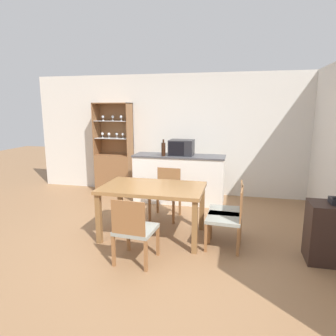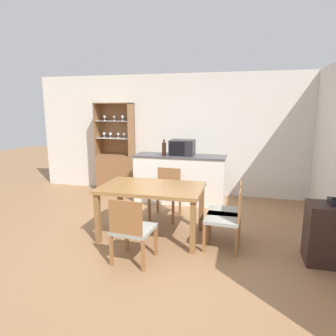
# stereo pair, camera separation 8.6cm
# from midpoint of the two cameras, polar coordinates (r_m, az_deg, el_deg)

# --- Properties ---
(ground_plane) EXTENTS (18.00, 18.00, 0.00)m
(ground_plane) POSITION_cam_midpoint_polar(r_m,az_deg,el_deg) (4.31, -4.12, -14.00)
(ground_plane) COLOR #936B47
(wall_back) EXTENTS (6.80, 0.06, 2.55)m
(wall_back) POSITION_cam_midpoint_polar(r_m,az_deg,el_deg) (6.48, 2.63, 6.32)
(wall_back) COLOR silver
(wall_back) RESTS_ON ground_plane
(kitchen_counter) EXTENTS (1.78, 0.56, 0.94)m
(kitchen_counter) POSITION_cam_midpoint_polar(r_m,az_deg,el_deg) (5.92, 1.68, -2.03)
(kitchen_counter) COLOR white
(kitchen_counter) RESTS_ON ground_plane
(display_cabinet) EXTENTS (0.80, 0.39, 1.95)m
(display_cabinet) POSITION_cam_midpoint_polar(r_m,az_deg,el_deg) (6.82, -10.51, 0.38)
(display_cabinet) COLOR brown
(display_cabinet) RESTS_ON ground_plane
(dining_table) EXTENTS (1.45, 0.90, 0.75)m
(dining_table) POSITION_cam_midpoint_polar(r_m,az_deg,el_deg) (4.29, -3.48, -4.65)
(dining_table) COLOR olive
(dining_table) RESTS_ON ground_plane
(dining_chair_head_near) EXTENTS (0.48, 0.48, 0.83)m
(dining_chair_head_near) POSITION_cam_midpoint_polar(r_m,az_deg,el_deg) (3.67, -7.08, -11.54)
(dining_chair_head_near) COLOR #999E93
(dining_chair_head_near) RESTS_ON ground_plane
(dining_chair_head_far) EXTENTS (0.48, 0.48, 0.83)m
(dining_chair_head_far) POSITION_cam_midpoint_polar(r_m,az_deg,el_deg) (5.09, -0.87, -4.84)
(dining_chair_head_far) COLOR #999E93
(dining_chair_head_far) RESTS_ON ground_plane
(dining_chair_side_right_near) EXTENTS (0.48, 0.48, 0.83)m
(dining_chair_side_right_near) POSITION_cam_midpoint_polar(r_m,az_deg,el_deg) (4.07, 10.68, -9.26)
(dining_chair_side_right_near) COLOR #999E93
(dining_chair_side_right_near) RESTS_ON ground_plane
(dining_chair_side_right_far) EXTENTS (0.46, 0.46, 0.83)m
(dining_chair_side_right_far) POSITION_cam_midpoint_polar(r_m,az_deg,el_deg) (4.33, 10.85, -8.00)
(dining_chair_side_right_far) COLOR #999E93
(dining_chair_side_right_far) RESTS_ON ground_plane
(microwave) EXTENTS (0.46, 0.39, 0.30)m
(microwave) POSITION_cam_midpoint_polar(r_m,az_deg,el_deg) (5.82, 2.16, 3.92)
(microwave) COLOR #232328
(microwave) RESTS_ON kitchen_counter
(wine_bottle) EXTENTS (0.08, 0.08, 0.32)m
(wine_bottle) POSITION_cam_midpoint_polar(r_m,az_deg,el_deg) (5.70, -1.31, 3.63)
(wine_bottle) COLOR black
(wine_bottle) RESTS_ON kitchen_counter
(side_cabinet) EXTENTS (0.54, 0.41, 0.73)m
(side_cabinet) POSITION_cam_midpoint_polar(r_m,az_deg,el_deg) (4.15, 28.11, -10.89)
(side_cabinet) COLOR black
(side_cabinet) RESTS_ON ground_plane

